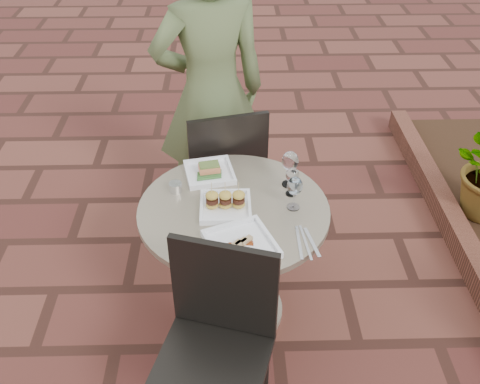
{
  "coord_description": "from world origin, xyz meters",
  "views": [
    {
      "loc": [
        0.18,
        -2.12,
        2.3
      ],
      "look_at": [
        0.23,
        -0.18,
        0.82
      ],
      "focal_mm": 40.0,
      "sensor_mm": 36.0,
      "label": 1
    }
  ],
  "objects_px": {
    "plate_sliders": "(225,203)",
    "plate_tuna": "(241,244)",
    "plate_salmon": "(209,172)",
    "cafe_table": "(234,246)",
    "chair_near": "(217,332)",
    "chair_far": "(225,166)",
    "diner": "(211,95)"
  },
  "relations": [
    {
      "from": "plate_sliders",
      "to": "plate_tuna",
      "type": "distance_m",
      "value": 0.27
    },
    {
      "from": "plate_salmon",
      "to": "plate_sliders",
      "type": "xyz_separation_m",
      "value": [
        0.08,
        -0.28,
        0.01
      ]
    },
    {
      "from": "plate_sliders",
      "to": "plate_tuna",
      "type": "height_order",
      "value": "plate_sliders"
    },
    {
      "from": "cafe_table",
      "to": "plate_sliders",
      "type": "distance_m",
      "value": 0.28
    },
    {
      "from": "cafe_table",
      "to": "chair_near",
      "type": "height_order",
      "value": "chair_near"
    },
    {
      "from": "chair_far",
      "to": "plate_sliders",
      "type": "height_order",
      "value": "chair_far"
    },
    {
      "from": "diner",
      "to": "plate_tuna",
      "type": "xyz_separation_m",
      "value": [
        0.14,
        -1.08,
        -0.16
      ]
    },
    {
      "from": "plate_tuna",
      "to": "plate_salmon",
      "type": "bearing_deg",
      "value": 105.07
    },
    {
      "from": "cafe_table",
      "to": "plate_salmon",
      "type": "distance_m",
      "value": 0.39
    },
    {
      "from": "plate_salmon",
      "to": "chair_far",
      "type": "bearing_deg",
      "value": 77.48
    },
    {
      "from": "chair_near",
      "to": "plate_sliders",
      "type": "relative_size",
      "value": 3.92
    },
    {
      "from": "plate_tuna",
      "to": "chair_far",
      "type": "bearing_deg",
      "value": 94.52
    },
    {
      "from": "chair_far",
      "to": "diner",
      "type": "distance_m",
      "value": 0.41
    },
    {
      "from": "chair_far",
      "to": "chair_near",
      "type": "relative_size",
      "value": 1.0
    },
    {
      "from": "chair_near",
      "to": "plate_sliders",
      "type": "xyz_separation_m",
      "value": [
        0.04,
        0.57,
        0.21
      ]
    },
    {
      "from": "chair_far",
      "to": "plate_sliders",
      "type": "xyz_separation_m",
      "value": [
        0.01,
        -0.62,
        0.21
      ]
    },
    {
      "from": "cafe_table",
      "to": "plate_salmon",
      "type": "xyz_separation_m",
      "value": [
        -0.12,
        0.27,
        0.26
      ]
    },
    {
      "from": "cafe_table",
      "to": "diner",
      "type": "xyz_separation_m",
      "value": [
        -0.12,
        0.81,
        0.42
      ]
    },
    {
      "from": "chair_near",
      "to": "plate_tuna",
      "type": "xyz_separation_m",
      "value": [
        0.1,
        0.31,
        0.2
      ]
    },
    {
      "from": "cafe_table",
      "to": "plate_sliders",
      "type": "bearing_deg",
      "value": -166.03
    },
    {
      "from": "cafe_table",
      "to": "plate_salmon",
      "type": "bearing_deg",
      "value": 113.73
    },
    {
      "from": "diner",
      "to": "plate_tuna",
      "type": "relative_size",
      "value": 5.16
    },
    {
      "from": "chair_near",
      "to": "plate_salmon",
      "type": "bearing_deg",
      "value": 109.35
    },
    {
      "from": "chair_far",
      "to": "plate_sliders",
      "type": "distance_m",
      "value": 0.65
    },
    {
      "from": "diner",
      "to": "plate_salmon",
      "type": "bearing_deg",
      "value": 74.7
    },
    {
      "from": "plate_salmon",
      "to": "plate_tuna",
      "type": "relative_size",
      "value": 0.79
    },
    {
      "from": "chair_near",
      "to": "diner",
      "type": "relative_size",
      "value": 0.51
    },
    {
      "from": "cafe_table",
      "to": "chair_far",
      "type": "xyz_separation_m",
      "value": [
        -0.04,
        0.61,
        0.07
      ]
    },
    {
      "from": "chair_far",
      "to": "plate_salmon",
      "type": "xyz_separation_m",
      "value": [
        -0.08,
        -0.34,
        0.2
      ]
    },
    {
      "from": "chair_far",
      "to": "diner",
      "type": "relative_size",
      "value": 0.51
    },
    {
      "from": "chair_near",
      "to": "plate_sliders",
      "type": "bearing_deg",
      "value": 102.62
    },
    {
      "from": "diner",
      "to": "plate_salmon",
      "type": "distance_m",
      "value": 0.56
    }
  ]
}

